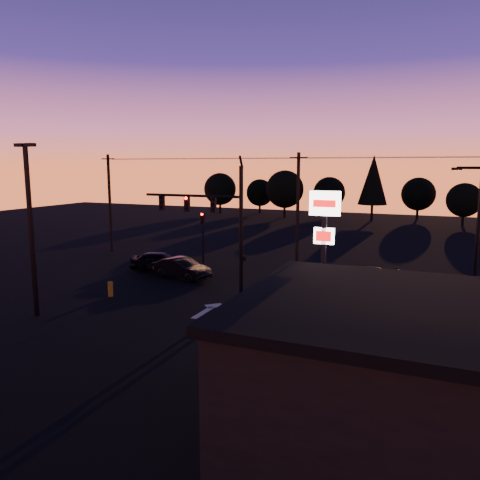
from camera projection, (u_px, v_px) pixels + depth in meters
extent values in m
plane|color=black|center=(186.00, 317.00, 25.02)|extent=(120.00, 120.00, 0.00)
cube|color=beige|center=(203.00, 313.00, 25.74)|extent=(0.35, 2.20, 0.01)
cube|color=beige|center=(214.00, 306.00, 27.01)|extent=(1.20, 1.20, 0.01)
cylinder|color=black|center=(241.00, 235.00, 27.43)|extent=(0.24, 0.24, 8.00)
cylinder|color=black|center=(241.00, 162.00, 26.77)|extent=(0.14, 0.52, 0.76)
cylinder|color=black|center=(192.00, 196.00, 28.35)|extent=(6.50, 0.16, 0.16)
cube|color=black|center=(213.00, 205.00, 27.87)|extent=(0.32, 0.22, 0.95)
sphere|color=black|center=(212.00, 199.00, 27.69)|extent=(0.18, 0.18, 0.18)
sphere|color=black|center=(212.00, 204.00, 27.74)|extent=(0.18, 0.18, 0.18)
sphere|color=black|center=(212.00, 209.00, 27.79)|extent=(0.18, 0.18, 0.18)
cube|color=black|center=(187.00, 204.00, 28.57)|extent=(0.32, 0.22, 0.95)
sphere|color=#FF0705|center=(186.00, 198.00, 28.40)|extent=(0.18, 0.18, 0.18)
sphere|color=black|center=(186.00, 203.00, 28.44)|extent=(0.18, 0.18, 0.18)
sphere|color=black|center=(186.00, 208.00, 28.49)|extent=(0.18, 0.18, 0.18)
cube|color=black|center=(162.00, 203.00, 29.27)|extent=(0.32, 0.22, 0.95)
sphere|color=black|center=(161.00, 197.00, 29.10)|extent=(0.18, 0.18, 0.18)
sphere|color=black|center=(161.00, 202.00, 29.15)|extent=(0.18, 0.18, 0.18)
sphere|color=black|center=(161.00, 207.00, 29.19)|extent=(0.18, 0.18, 0.18)
cube|color=black|center=(244.00, 258.00, 27.59)|extent=(0.22, 0.18, 0.28)
cylinder|color=black|center=(203.00, 244.00, 37.12)|extent=(0.14, 0.14, 3.60)
cube|color=black|center=(203.00, 218.00, 36.79)|extent=(0.30, 0.20, 0.90)
sphere|color=#FF0705|center=(202.00, 214.00, 36.63)|extent=(0.18, 0.18, 0.18)
sphere|color=black|center=(202.00, 218.00, 36.67)|extent=(0.18, 0.18, 0.18)
sphere|color=black|center=(202.00, 221.00, 36.72)|extent=(0.18, 0.18, 0.18)
cube|color=black|center=(31.00, 233.00, 24.52)|extent=(0.18, 0.18, 9.00)
cube|color=black|center=(20.00, 145.00, 23.93)|extent=(0.55, 0.30, 0.18)
cube|color=black|center=(30.00, 145.00, 23.66)|extent=(0.55, 0.30, 0.18)
cube|color=black|center=(323.00, 264.00, 23.15)|extent=(0.22, 0.22, 6.40)
cube|color=white|center=(325.00, 203.00, 22.67)|extent=(1.50, 0.25, 1.20)
cube|color=red|center=(324.00, 204.00, 22.54)|extent=(1.10, 0.02, 0.35)
cube|color=white|center=(324.00, 236.00, 22.93)|extent=(1.00, 0.22, 0.80)
cube|color=red|center=(323.00, 236.00, 22.81)|extent=(0.75, 0.02, 0.50)
cylinder|color=black|center=(477.00, 245.00, 23.92)|extent=(0.20, 0.20, 8.00)
cylinder|color=black|center=(470.00, 168.00, 23.53)|extent=(1.20, 0.14, 0.14)
cube|color=black|center=(457.00, 169.00, 23.77)|extent=(0.50, 0.22, 0.14)
plane|color=#FFB759|center=(457.00, 170.00, 23.79)|extent=(0.35, 0.35, 0.00)
cylinder|color=black|center=(110.00, 204.00, 43.25)|extent=(0.26, 0.26, 9.00)
cube|color=black|center=(108.00, 159.00, 42.60)|extent=(1.40, 0.10, 0.10)
cylinder|color=black|center=(298.00, 211.00, 36.23)|extent=(0.26, 0.26, 9.00)
cube|color=black|center=(299.00, 158.00, 35.58)|extent=(1.40, 0.10, 0.10)
cylinder|color=black|center=(191.00, 159.00, 38.55)|extent=(18.00, 0.02, 0.02)
cylinder|color=black|center=(195.00, 158.00, 39.09)|extent=(18.00, 0.02, 0.02)
cylinder|color=black|center=(198.00, 159.00, 39.64)|extent=(18.00, 0.02, 0.02)
cylinder|color=black|center=(425.00, 157.00, 31.53)|extent=(18.00, 0.02, 0.02)
cylinder|color=black|center=(425.00, 157.00, 32.07)|extent=(18.00, 0.02, 0.02)
cylinder|color=black|center=(426.00, 158.00, 32.62)|extent=(18.00, 0.02, 0.02)
cube|color=black|center=(461.00, 387.00, 12.83)|extent=(12.00, 8.00, 4.00)
cube|color=black|center=(467.00, 314.00, 12.50)|extent=(12.40, 8.40, 0.30)
cube|color=black|center=(343.00, 338.00, 18.14)|extent=(2.20, 0.05, 1.60)
cube|color=black|center=(426.00, 350.00, 16.96)|extent=(2.20, 0.05, 1.60)
cylinder|color=#B38813|center=(110.00, 289.00, 28.88)|extent=(0.31, 0.31, 0.92)
cylinder|color=black|center=(220.00, 208.00, 78.83)|extent=(0.36, 0.36, 1.62)
sphere|color=black|center=(220.00, 189.00, 78.31)|extent=(5.36, 5.36, 5.36)
cylinder|color=black|center=(260.00, 209.00, 79.23)|extent=(0.36, 0.36, 1.38)
sphere|color=black|center=(260.00, 193.00, 78.79)|extent=(4.54, 4.54, 4.54)
cylinder|color=black|center=(284.00, 212.00, 72.32)|extent=(0.36, 0.36, 1.75)
sphere|color=black|center=(285.00, 189.00, 71.77)|extent=(5.77, 5.78, 5.78)
cylinder|color=black|center=(329.00, 212.00, 73.63)|extent=(0.36, 0.36, 1.50)
sphere|color=black|center=(329.00, 193.00, 73.16)|extent=(4.95, 4.95, 4.95)
cylinder|color=black|center=(372.00, 213.00, 68.11)|extent=(0.36, 0.36, 2.38)
cone|color=black|center=(373.00, 180.00, 67.36)|extent=(4.18, 4.18, 7.12)
cylinder|color=black|center=(417.00, 214.00, 70.37)|extent=(0.36, 0.36, 1.50)
sphere|color=black|center=(418.00, 194.00, 69.90)|extent=(4.95, 4.95, 4.95)
cylinder|color=black|center=(463.00, 221.00, 62.60)|extent=(0.36, 0.36, 1.38)
sphere|color=black|center=(464.00, 200.00, 62.16)|extent=(4.54, 4.54, 4.54)
imported|color=black|center=(160.00, 261.00, 35.73)|extent=(4.76, 2.85, 1.52)
imported|color=black|center=(182.00, 268.00, 33.45)|extent=(4.69, 2.48, 1.47)
imported|color=black|center=(364.00, 276.00, 31.36)|extent=(4.45, 1.85, 1.29)
imported|color=black|center=(321.00, 349.00, 18.97)|extent=(3.09, 4.96, 1.28)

